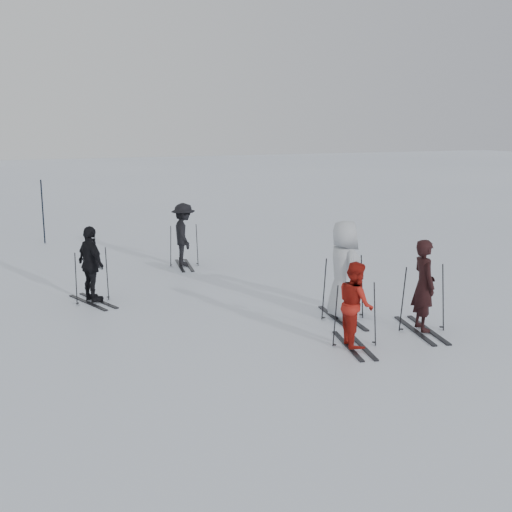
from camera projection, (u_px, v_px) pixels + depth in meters
The scene contains 12 objects.
ground at pixel (275, 312), 13.34m from camera, with size 120.00×120.00×0.00m, color silver.
skier_near_dark at pixel (424, 287), 11.97m from camera, with size 0.63×0.41×1.73m, color black.
skier_red at pixel (356, 305), 11.17m from camera, with size 0.73×0.57×1.49m, color #A11A12.
skier_grey at pixel (344, 271), 12.69m from camera, with size 0.96×0.62×1.97m, color #AEB2B8.
skier_uphill_left at pixel (91, 265), 13.90m from camera, with size 0.97×0.40×1.66m, color black.
skier_uphill_far at pixel (184, 235), 17.44m from camera, with size 1.10×0.63×1.70m, color black.
skis_near_dark at pixel (423, 297), 12.01m from camera, with size 0.95×1.80×1.31m, color black, non-canonical shape.
skis_red at pixel (355, 314), 11.20m from camera, with size 0.85×1.61×1.18m, color black, non-canonical shape.
skis_grey at pixel (343, 287), 12.76m from camera, with size 0.96×1.81×1.32m, color black, non-canonical shape.
skis_uphill_left at pixel (92, 275), 13.95m from camera, with size 0.88×1.66×1.21m, color black, non-canonical shape.
skis_uphill_far at pixel (184, 245), 17.49m from camera, with size 0.86×1.62×1.18m, color black, non-canonical shape.
piste_marker at pixel (43, 212), 20.69m from camera, with size 0.05×0.05×2.07m, color black.
Camera 1 is at (-5.36, -11.65, 3.88)m, focal length 45.00 mm.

